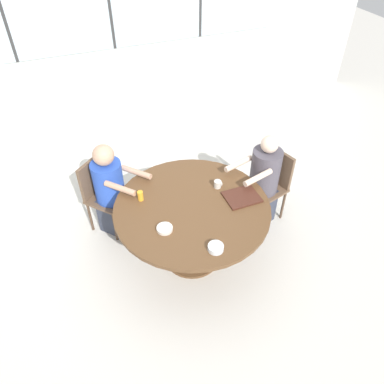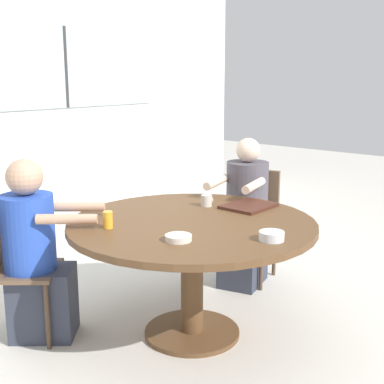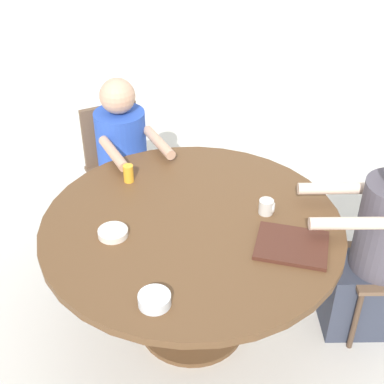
# 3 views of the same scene
# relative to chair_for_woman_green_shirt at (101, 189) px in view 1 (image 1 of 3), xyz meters

# --- Properties ---
(ground_plane) EXTENTS (16.00, 16.00, 0.00)m
(ground_plane) POSITION_rel_chair_for_woman_green_shirt_xyz_m (0.74, -0.84, -0.51)
(ground_plane) COLOR beige
(wall_back_with_windows) EXTENTS (8.40, 0.08, 2.80)m
(wall_back_with_windows) POSITION_rel_chair_for_woman_green_shirt_xyz_m (0.74, 2.13, 0.90)
(wall_back_with_windows) COLOR silver
(wall_back_with_windows) RESTS_ON ground_plane
(dining_table) EXTENTS (1.50, 1.50, 0.74)m
(dining_table) POSITION_rel_chair_for_woman_green_shirt_xyz_m (0.74, -0.84, 0.10)
(dining_table) COLOR brown
(dining_table) RESTS_ON ground_plane
(chair_for_woman_green_shirt) EXTENTS (0.56, 0.56, 0.86)m
(chair_for_woman_green_shirt) POSITION_rel_chair_for_woman_green_shirt_xyz_m (0.00, 0.00, 0.00)
(chair_for_woman_green_shirt) COLOR brown
(chair_for_woman_green_shirt) RESTS_ON ground_plane
(chair_for_man_blue_shirt) EXTENTS (0.49, 0.49, 0.86)m
(chair_for_man_blue_shirt) POSITION_rel_chair_for_woman_green_shirt_xyz_m (1.82, -0.55, 0.00)
(chair_for_man_blue_shirt) COLOR brown
(chair_for_man_blue_shirt) RESTS_ON ground_plane
(person_woman_green_shirt) EXTENTS (0.62, 0.64, 1.13)m
(person_woman_green_shirt) POSITION_rel_chair_for_woman_green_shirt_xyz_m (0.11, -0.13, -0.01)
(person_woman_green_shirt) COLOR #333847
(person_woman_green_shirt) RESTS_ON ground_plane
(person_man_blue_shirt) EXTENTS (0.64, 0.46, 1.14)m
(person_man_blue_shirt) POSITION_rel_chair_for_woman_green_shirt_xyz_m (1.66, -0.59, -0.01)
(person_man_blue_shirt) COLOR #333847
(person_man_blue_shirt) RESTS_ON ground_plane
(food_tray_dark) EXTENTS (0.33, 0.27, 0.02)m
(food_tray_dark) POSITION_rel_chair_for_woman_green_shirt_xyz_m (1.24, -0.91, 0.24)
(food_tray_dark) COLOR #472319
(food_tray_dark) RESTS_ON dining_table
(coffee_mug) EXTENTS (0.08, 0.07, 0.08)m
(coffee_mug) POSITION_rel_chair_for_woman_green_shirt_xyz_m (1.09, -0.68, 0.27)
(coffee_mug) COLOR beige
(coffee_mug) RESTS_ON dining_table
(juice_glass) EXTENTS (0.06, 0.06, 0.10)m
(juice_glass) POSITION_rel_chair_for_woman_green_shirt_xyz_m (0.31, -0.57, 0.28)
(juice_glass) COLOR gold
(juice_glass) RESTS_ON dining_table
(bowl_white_shallow) EXTENTS (0.14, 0.14, 0.05)m
(bowl_white_shallow) POSITION_rel_chair_for_woman_green_shirt_xyz_m (0.73, -1.41, 0.25)
(bowl_white_shallow) COLOR silver
(bowl_white_shallow) RESTS_ON dining_table
(bowl_cereal) EXTENTS (0.14, 0.14, 0.03)m
(bowl_cereal) POSITION_rel_chair_for_woman_green_shirt_xyz_m (0.40, -1.04, 0.25)
(bowl_cereal) COLOR silver
(bowl_cereal) RESTS_ON dining_table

